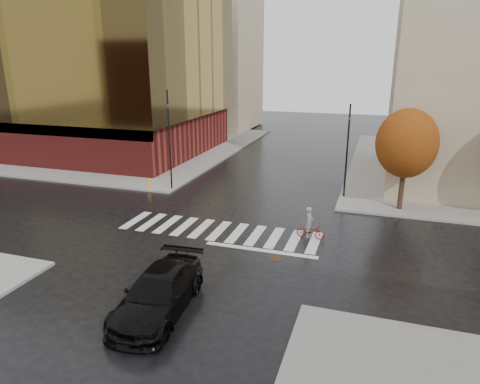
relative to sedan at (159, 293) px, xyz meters
The scene contains 12 objects.
ground 8.06m from the sedan, 95.25° to the left, with size 120.00×120.00×0.00m, color black.
sidewalk_nw 36.24m from the sedan, 126.86° to the left, with size 30.00×30.00×0.15m, color gray.
crosswalk 8.56m from the sedan, 94.94° to the left, with size 12.00×3.00×0.01m, color silver.
office_glass 35.32m from the sedan, 131.19° to the left, with size 27.00×19.00×16.00m.
building_nw_far 48.90m from the sedan, 110.40° to the left, with size 14.00×12.00×20.00m, color tan.
tree_ne_a 18.33m from the sedan, 58.94° to the left, with size 3.80×3.80×6.50m.
sedan is the anchor object (origin of this frame).
cyclist 10.08m from the sedan, 63.93° to the left, with size 1.64×0.73×1.81m.
traffic_light_nw 16.90m from the sedan, 115.17° to the left, with size 0.19×0.16×7.27m.
traffic_light_ne 18.12m from the sedan, 71.86° to the left, with size 0.15×0.18×6.50m.
fire_hydrant 16.91m from the sedan, 121.04° to the left, with size 0.26×0.26×0.72m.
manhole 6.87m from the sedan, 61.38° to the left, with size 0.66×0.66×0.01m, color #473019.
Camera 1 is at (8.31, -20.94, 9.48)m, focal length 32.00 mm.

